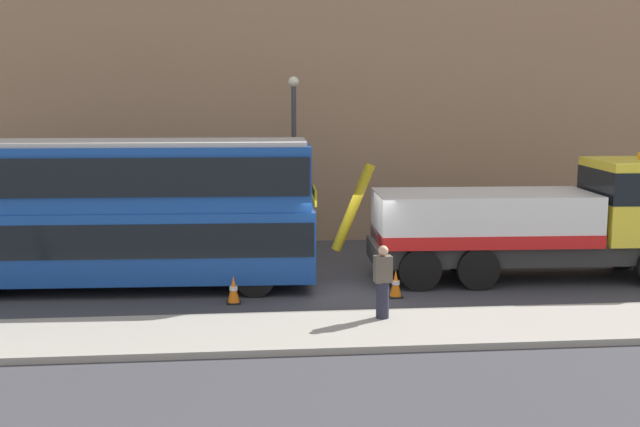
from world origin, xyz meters
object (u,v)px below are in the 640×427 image
(pedestrian_bystander, at_px, (383,283))
(street_lamp, at_px, (294,148))
(traffic_cone_midway, at_px, (396,285))
(double_decker_bus, at_px, (110,208))
(traffic_cone_near_bus, at_px, (234,290))
(recovery_tow_truck, at_px, (545,219))

(pedestrian_bystander, relative_size, street_lamp, 0.29)
(street_lamp, bearing_deg, traffic_cone_midway, -71.09)
(double_decker_bus, distance_m, pedestrian_bystander, 7.95)
(traffic_cone_near_bus, relative_size, traffic_cone_midway, 1.00)
(recovery_tow_truck, bearing_deg, pedestrian_bystander, -141.17)
(double_decker_bus, xyz_separation_m, pedestrian_bystander, (6.75, -4.02, -1.25))
(traffic_cone_midway, bearing_deg, recovery_tow_truck, 19.61)
(traffic_cone_near_bus, height_order, street_lamp, street_lamp)
(double_decker_bus, bearing_deg, traffic_cone_near_bus, -27.26)
(recovery_tow_truck, bearing_deg, street_lamp, 146.77)
(pedestrian_bystander, bearing_deg, recovery_tow_truck, -59.47)
(double_decker_bus, bearing_deg, recovery_tow_truck, 2.13)
(double_decker_bus, relative_size, street_lamp, 1.91)
(traffic_cone_near_bus, height_order, traffic_cone_midway, same)
(pedestrian_bystander, bearing_deg, street_lamp, 3.29)
(recovery_tow_truck, relative_size, traffic_cone_near_bus, 14.15)
(double_decker_bus, xyz_separation_m, street_lamp, (5.29, 4.85, 1.24))
(recovery_tow_truck, height_order, double_decker_bus, double_decker_bus)
(recovery_tow_truck, bearing_deg, traffic_cone_midway, -158.18)
(recovery_tow_truck, distance_m, double_decker_bus, 12.14)
(double_decker_bus, height_order, street_lamp, street_lamp)
(traffic_cone_midway, bearing_deg, double_decker_bus, 167.54)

